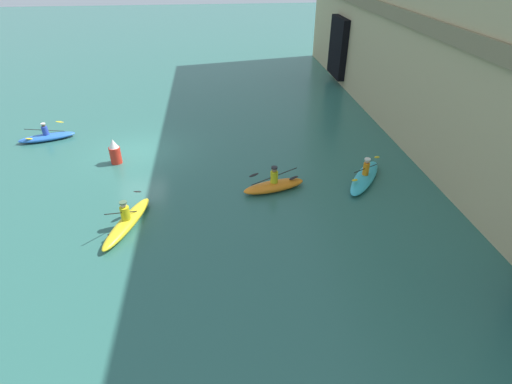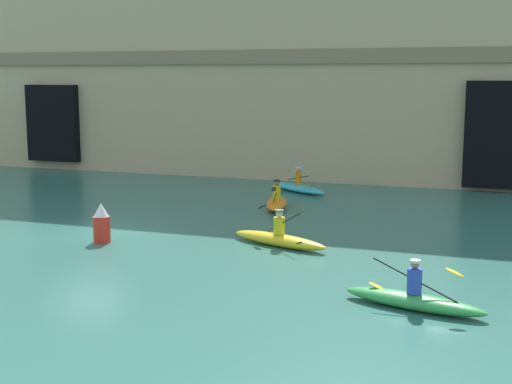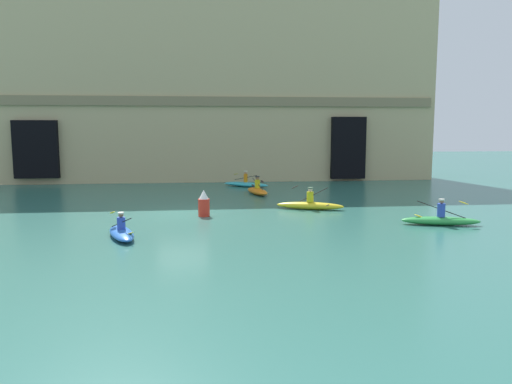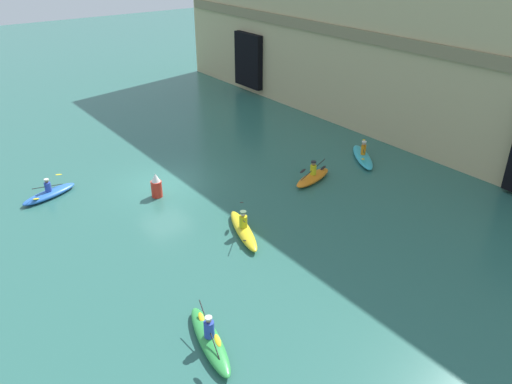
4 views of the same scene
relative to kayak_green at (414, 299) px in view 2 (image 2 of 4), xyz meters
name	(u,v)px [view 2 (image 2 of 4)]	position (x,y,z in m)	size (l,w,h in m)	color
ground_plane	(88,234)	(-11.44, 4.20, -0.24)	(120.00, 120.00, 0.00)	#2D665B
cliff_bluff	(255,32)	(-11.53, 21.06, 7.44)	(39.79, 5.99, 15.41)	tan
kayak_green	(414,299)	(0.00, 0.00, 0.00)	(3.46, 1.46, 1.16)	green
kayak_yellow	(279,238)	(-4.81, 4.79, 0.01)	(3.54, 1.77, 1.27)	yellow
kayak_cyan	(298,187)	(-7.26, 15.20, -0.03)	(3.42, 2.72, 1.16)	#33B2C6
kayak_orange	(277,202)	(-6.89, 10.87, 0.02)	(1.49, 2.97, 1.18)	orange
marker_buoy	(102,224)	(-10.35, 3.36, 0.36)	(0.55, 0.55, 1.28)	red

